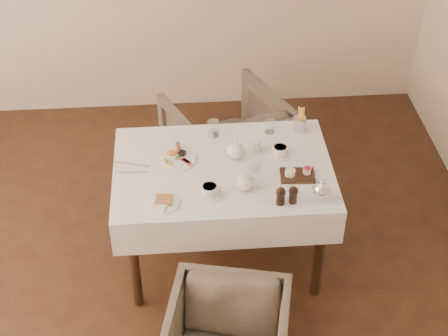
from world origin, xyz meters
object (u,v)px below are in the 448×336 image
breakfast_plate (174,157)px  teapot_centre (236,149)px  armchair_far (228,143)px  table (223,183)px

breakfast_plate → teapot_centre: (0.36, -0.02, 0.05)m
armchair_far → breakfast_plate: breakfast_plate is taller
breakfast_plate → teapot_centre: size_ratio=1.74×
armchair_far → teapot_centre: (-0.01, -0.69, 0.47)m
table → breakfast_plate: size_ratio=4.81×
table → teapot_centre: size_ratio=8.37×
breakfast_plate → armchair_far: bearing=82.7°
armchair_far → breakfast_plate: size_ratio=2.87×
teapot_centre → armchair_far: bearing=101.8°
armchair_far → breakfast_plate: (-0.38, -0.68, 0.42)m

